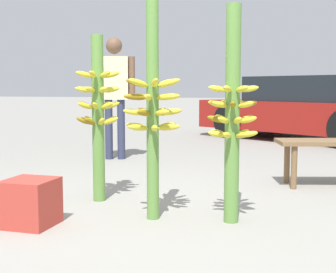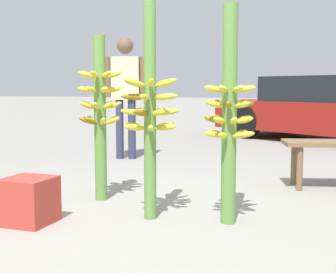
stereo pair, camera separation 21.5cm
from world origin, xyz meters
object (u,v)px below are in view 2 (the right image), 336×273
banana_stalk_center (150,108)px  banana_stalk_right (229,115)px  banana_stalk_left (100,112)px  vendor_person (125,86)px  produce_crate (29,201)px  parked_car (325,109)px

banana_stalk_center → banana_stalk_right: bearing=7.8°
banana_stalk_center → banana_stalk_left: bearing=147.1°
vendor_person → produce_crate: size_ratio=4.93×
banana_stalk_left → banana_stalk_right: banana_stalk_right is taller
banana_stalk_center → parked_car: banana_stalk_center is taller
banana_stalk_center → banana_stalk_right: (0.58, 0.08, -0.04)m
banana_stalk_right → parked_car: banana_stalk_right is taller
banana_stalk_center → banana_stalk_right: banana_stalk_center is taller
banana_stalk_right → vendor_person: bearing=127.8°
banana_stalk_center → banana_stalk_right: size_ratio=1.04×
banana_stalk_left → produce_crate: bearing=-100.8°
banana_stalk_left → vendor_person: size_ratio=0.86×
banana_stalk_right → produce_crate: (-1.38, -0.50, -0.63)m
produce_crate → vendor_person: bearing=101.7°
banana_stalk_center → produce_crate: 1.12m
produce_crate → banana_stalk_center: bearing=27.9°
vendor_person → parked_car: bearing=-146.4°
parked_car → produce_crate: 6.65m
banana_stalk_left → vendor_person: (-0.80, 2.27, 0.23)m
banana_stalk_left → banana_stalk_right: bearing=-15.1°
banana_stalk_center → vendor_person: (-1.43, 2.68, 0.17)m
banana_stalk_right → parked_car: (0.55, 5.85, -0.21)m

